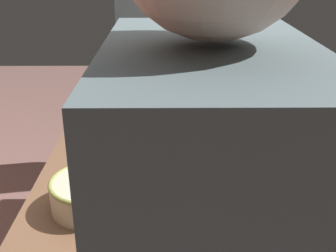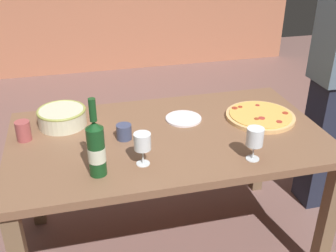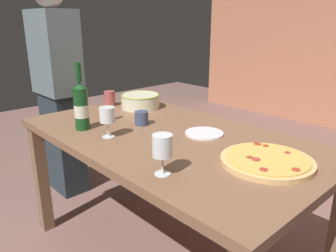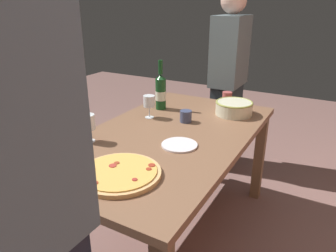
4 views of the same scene
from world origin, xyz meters
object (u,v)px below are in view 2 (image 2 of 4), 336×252
at_px(pizza, 260,116).
at_px(cup_amber, 23,131).
at_px(serving_bowl, 62,116).
at_px(wine_glass_near_pizza, 142,142).
at_px(dining_table, 168,150).
at_px(cup_ceramic, 124,132).
at_px(side_plate, 183,119).
at_px(wine_bottle, 96,148).
at_px(wine_glass_by_bottle, 255,138).

xyz_separation_m(pizza, cup_amber, (-1.24, 0.06, 0.04)).
bearing_deg(serving_bowl, wine_glass_near_pizza, -54.16).
height_order(pizza, cup_amber, cup_amber).
bearing_deg(dining_table, pizza, 5.60).
distance_m(cup_ceramic, side_plate, 0.37).
bearing_deg(cup_ceramic, wine_glass_near_pizza, -79.19).
bearing_deg(wine_bottle, dining_table, 35.91).
bearing_deg(pizza, serving_bowl, 170.38).
relative_size(wine_bottle, side_plate, 1.80).
relative_size(wine_glass_near_pizza, wine_glass_by_bottle, 0.97).
bearing_deg(wine_glass_by_bottle, pizza, 60.11).
height_order(wine_bottle, cup_amber, wine_bottle).
bearing_deg(cup_ceramic, cup_amber, 167.40).
relative_size(wine_glass_by_bottle, side_plate, 0.81).
bearing_deg(cup_ceramic, serving_bowl, 142.70).
height_order(wine_glass_near_pizza, cup_amber, wine_glass_near_pizza).
relative_size(wine_bottle, wine_glass_by_bottle, 2.24).
xyz_separation_m(serving_bowl, wine_glass_near_pizza, (0.34, -0.48, 0.06)).
distance_m(serving_bowl, wine_glass_near_pizza, 0.59).
xyz_separation_m(wine_bottle, cup_amber, (-0.33, 0.39, -0.08)).
relative_size(serving_bowl, side_plate, 1.30).
height_order(wine_glass_near_pizza, wine_glass_by_bottle, wine_glass_by_bottle).
relative_size(cup_amber, side_plate, 0.51).
distance_m(pizza, serving_bowl, 1.07).
bearing_deg(side_plate, cup_ceramic, -158.84).
relative_size(wine_glass_by_bottle, cup_amber, 1.58).
distance_m(dining_table, cup_amber, 0.73).
relative_size(dining_table, side_plate, 8.12).
bearing_deg(wine_glass_near_pizza, dining_table, 54.12).
xyz_separation_m(serving_bowl, side_plate, (0.64, -0.09, -0.05)).
bearing_deg(wine_bottle, cup_amber, 130.31).
distance_m(wine_bottle, cup_ceramic, 0.33).
xyz_separation_m(wine_glass_near_pizza, side_plate, (0.30, 0.38, -0.11)).
bearing_deg(cup_amber, dining_table, -9.19).
height_order(dining_table, pizza, pizza).
xyz_separation_m(wine_glass_near_pizza, cup_ceramic, (-0.05, 0.25, -0.07)).
xyz_separation_m(wine_glass_by_bottle, cup_amber, (-1.03, 0.44, -0.06)).
xyz_separation_m(dining_table, cup_amber, (-0.71, 0.11, 0.14)).
relative_size(cup_amber, cup_ceramic, 1.31).
distance_m(dining_table, serving_bowl, 0.59).
height_order(serving_bowl, cup_amber, cup_amber).
bearing_deg(serving_bowl, dining_table, -24.02).
relative_size(dining_table, wine_glass_near_pizza, 10.37).
bearing_deg(wine_glass_by_bottle, cup_ceramic, 148.66).
distance_m(pizza, side_plate, 0.42).
relative_size(wine_glass_near_pizza, side_plate, 0.78).
bearing_deg(side_plate, wine_glass_by_bottle, -67.01).
distance_m(dining_table, side_plate, 0.21).
bearing_deg(cup_ceramic, pizza, 3.47).
distance_m(pizza, wine_glass_by_bottle, 0.45).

